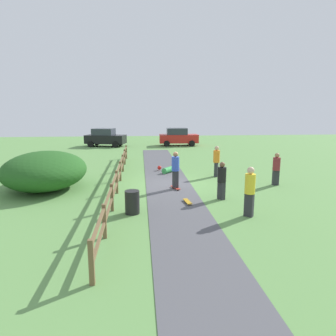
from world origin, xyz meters
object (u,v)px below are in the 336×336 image
(skater_fallen, at_px, (170,169))
(skateboard_loose, at_px, (187,201))
(bush_large, at_px, (45,170))
(parked_car_black, at_px, (105,137))
(parked_car_red, at_px, (178,137))
(trash_bin, at_px, (132,202))
(bystander_orange, at_px, (216,160))
(skater_riding, at_px, (175,168))
(bystander_yellow, at_px, (250,189))
(bystander_black, at_px, (222,179))
(bystander_maroon, at_px, (276,168))

(skater_fallen, xyz_separation_m, skateboard_loose, (0.13, -6.56, -0.11))
(bush_large, bearing_deg, parked_car_black, 86.77)
(parked_car_red, bearing_deg, trash_bin, -101.65)
(bystander_orange, distance_m, parked_car_red, 15.68)
(skater_riding, xyz_separation_m, bystander_yellow, (2.28, -4.13, -0.02))
(trash_bin, relative_size, bystander_yellow, 0.48)
(skater_riding, xyz_separation_m, bystander_black, (1.84, -1.89, -0.15))
(skateboard_loose, relative_size, parked_car_red, 0.19)
(bystander_orange, xyz_separation_m, parked_car_red, (-0.32, 15.68, -0.05))
(parked_car_red, bearing_deg, bush_large, -116.68)
(bush_large, distance_m, skateboard_loose, 7.42)
(bystander_black, relative_size, bystander_orange, 0.93)
(bush_large, distance_m, bystander_maroon, 11.85)
(parked_car_black, bearing_deg, skater_riding, -73.43)
(trash_bin, relative_size, skater_riding, 0.48)
(trash_bin, bearing_deg, parked_car_black, 98.90)
(skater_fallen, bearing_deg, bystander_yellow, -75.41)
(skater_fallen, bearing_deg, bystander_maroon, -35.99)
(skateboard_loose, bearing_deg, bystander_maroon, 28.14)
(skateboard_loose, relative_size, bystander_orange, 0.45)
(bystander_maroon, bearing_deg, parked_car_red, 99.29)
(skateboard_loose, relative_size, bystander_maroon, 0.48)
(bush_large, bearing_deg, trash_bin, -42.68)
(bystander_orange, relative_size, bystander_maroon, 1.07)
(skater_riding, distance_m, parked_car_red, 18.54)
(bush_large, xyz_separation_m, bystander_black, (8.31, -2.55, -0.02))
(bystander_black, height_order, bystander_yellow, bystander_yellow)
(bush_large, height_order, bystander_black, bush_large)
(bystander_maroon, bearing_deg, skateboard_loose, -151.86)
(bystander_maroon, bearing_deg, bystander_yellow, -124.35)
(skater_fallen, relative_size, bystander_black, 0.83)
(trash_bin, distance_m, bystander_yellow, 4.45)
(skater_riding, bearing_deg, parked_car_black, 106.57)
(skater_fallen, relative_size, parked_car_red, 0.33)
(trash_bin, height_order, skater_fallen, trash_bin)
(bystander_yellow, height_order, bystander_maroon, bystander_yellow)
(bush_large, relative_size, bystander_orange, 2.65)
(bystander_orange, relative_size, parked_car_red, 0.43)
(bystander_maroon, bearing_deg, skater_riding, -175.89)
(bystander_black, bearing_deg, bush_large, 162.93)
(skater_riding, height_order, skateboard_loose, skater_riding)
(skateboard_loose, bearing_deg, bystander_black, 16.35)
(bystander_maroon, xyz_separation_m, parked_car_red, (-2.94, 17.99, 0.02))
(bystander_black, bearing_deg, trash_bin, -158.73)
(bystander_black, bearing_deg, parked_car_black, 109.82)
(trash_bin, height_order, bystander_yellow, bystander_yellow)
(skater_riding, distance_m, bystander_yellow, 4.72)
(skater_riding, bearing_deg, bystander_maroon, 4.11)
(bystander_black, xyz_separation_m, bystander_orange, (0.92, 4.59, 0.08))
(trash_bin, bearing_deg, bush_large, 137.32)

